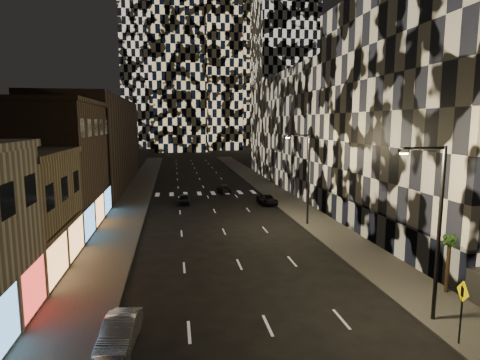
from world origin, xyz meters
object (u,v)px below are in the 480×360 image
object	(u,v)px
car_dark_midlane	(184,199)
palm_tree	(449,245)
car_silver_parked	(120,333)
car_dark_oncoming	(224,188)
streetlight_near	(435,222)
streetlight_far	(306,173)
ped_sign	(462,301)
car_dark_rightlane	(267,199)

from	to	relation	value
car_dark_midlane	palm_tree	size ratio (longest dim) A/B	1.02
car_silver_parked	car_dark_oncoming	world-z (taller)	car_silver_parked
streetlight_near	streetlight_far	size ratio (longest dim) A/B	1.00
car_dark_midlane	palm_tree	distance (m)	33.38
car_dark_oncoming	car_silver_parked	bearing A→B (deg)	70.31
streetlight_far	ped_sign	xyz separation A→B (m)	(-0.06, -22.32, -3.12)
streetlight_far	palm_tree	distance (m)	17.53
streetlight_near	car_dark_oncoming	bearing A→B (deg)	98.06
car_dark_midlane	ped_sign	bearing A→B (deg)	-69.08
car_silver_parked	ped_sign	xyz separation A→B (m)	(15.50, -2.54, 1.56)
palm_tree	streetlight_far	bearing A→B (deg)	100.42
car_silver_parked	car_dark_rightlane	world-z (taller)	car_silver_parked
streetlight_far	palm_tree	bearing A→B (deg)	-79.58
car_silver_parked	car_dark_oncoming	size ratio (longest dim) A/B	1.02
car_dark_midlane	car_dark_oncoming	bearing A→B (deg)	54.30
car_dark_rightlane	ped_sign	bearing A→B (deg)	-88.29
car_dark_rightlane	car_dark_midlane	bearing A→B (deg)	169.50
car_dark_midlane	ped_sign	xyz separation A→B (m)	(11.70, -35.00, 1.62)
car_dark_midlane	car_dark_oncoming	size ratio (longest dim) A/B	0.90
streetlight_far	car_silver_parked	size ratio (longest dim) A/B	2.20
palm_tree	car_dark_rightlane	bearing A→B (deg)	99.15
car_silver_parked	car_dark_oncoming	xyz separation A→B (m)	(9.84, 40.15, -0.09)
car_silver_parked	streetlight_far	bearing A→B (deg)	57.69
car_dark_rightlane	car_dark_oncoming	bearing A→B (deg)	114.09
streetlight_near	streetlight_far	bearing A→B (deg)	90.00
streetlight_near	car_silver_parked	xyz separation A→B (m)	(-15.55, 0.22, -4.68)
streetlight_near	ped_sign	size ratio (longest dim) A/B	2.98
car_dark_rightlane	palm_tree	bearing A→B (deg)	-81.38
streetlight_near	car_silver_parked	size ratio (longest dim) A/B	2.20
streetlight_far	ped_sign	distance (m)	22.54
streetlight_near	car_dark_midlane	world-z (taller)	streetlight_near
car_dark_midlane	palm_tree	bearing A→B (deg)	-60.97
ped_sign	streetlight_far	bearing A→B (deg)	101.38
streetlight_far	car_silver_parked	distance (m)	25.60
streetlight_near	car_dark_midlane	distance (m)	35.05
streetlight_near	car_silver_parked	distance (m)	16.24
streetlight_near	streetlight_far	world-z (taller)	same
streetlight_near	car_dark_midlane	bearing A→B (deg)	109.79
streetlight_far	car_silver_parked	xyz separation A→B (m)	(-15.55, -19.78, -4.68)
ped_sign	car_silver_parked	bearing A→B (deg)	-177.79
streetlight_far	streetlight_near	bearing A→B (deg)	-90.00
car_dark_midlane	car_dark_rightlane	distance (m)	10.56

